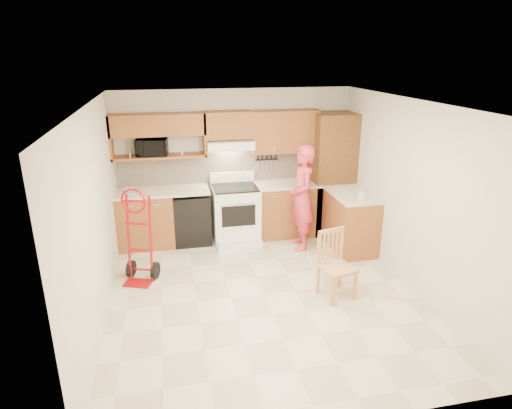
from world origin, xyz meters
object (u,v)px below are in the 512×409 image
object	(u,v)px
person	(302,198)
hand_truck	(137,241)
microwave	(152,147)
dining_chair	(337,266)
range	(236,210)

from	to	relation	value
person	hand_truck	bearing A→B (deg)	-73.20
microwave	person	size ratio (longest dim) A/B	0.29
hand_truck	dining_chair	bearing A→B (deg)	-0.10
range	person	bearing A→B (deg)	-24.54
microwave	person	distance (m)	2.53
dining_chair	person	bearing A→B (deg)	77.01
hand_truck	microwave	bearing A→B (deg)	100.08
hand_truck	range	bearing A→B (deg)	55.62
range	hand_truck	xyz separation A→B (m)	(-1.55, -1.09, 0.05)
dining_chair	hand_truck	bearing A→B (deg)	146.61
range	hand_truck	bearing A→B (deg)	-144.94
range	microwave	bearing A→B (deg)	167.83
person	dining_chair	xyz separation A→B (m)	(-0.01, -1.59, -0.40)
person	dining_chair	distance (m)	1.64
range	hand_truck	size ratio (longest dim) A/B	0.91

